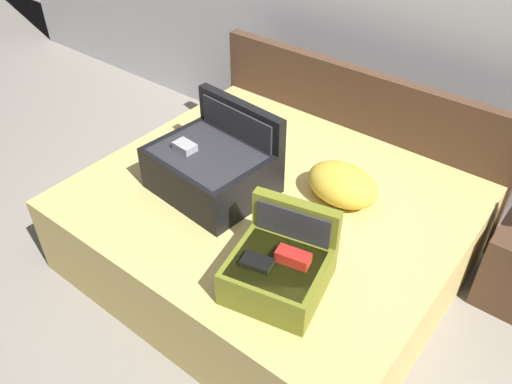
{
  "coord_description": "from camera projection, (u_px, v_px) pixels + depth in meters",
  "views": [
    {
      "loc": [
        1.29,
        -1.37,
        2.27
      ],
      "look_at": [
        0.0,
        0.27,
        0.61
      ],
      "focal_mm": 36.14,
      "sensor_mm": 36.0,
      "label": 1
    }
  ],
  "objects": [
    {
      "name": "headboard",
      "position": [
        353.0,
        133.0,
        3.4
      ],
      "size": [
        2.04,
        0.08,
        0.91
      ],
      "primitive_type": "cube",
      "color": "#4C3323",
      "rests_on": "ground"
    },
    {
      "name": "ground_plane",
      "position": [
        226.0,
        300.0,
        2.88
      ],
      "size": [
        12.0,
        12.0,
        0.0
      ],
      "primitive_type": "plane",
      "color": "gray"
    },
    {
      "name": "hard_case_large",
      "position": [
        212.0,
        166.0,
        2.76
      ],
      "size": [
        0.64,
        0.56,
        0.45
      ],
      "rotation": [
        0.0,
        0.0,
        -0.09
      ],
      "color": "black",
      "rests_on": "bed"
    },
    {
      "name": "pillow_near_headboard",
      "position": [
        342.0,
        184.0,
        2.72
      ],
      "size": [
        0.43,
        0.33,
        0.19
      ],
      "primitive_type": "ellipsoid",
      "rotation": [
        0.0,
        0.0,
        -0.1
      ],
      "color": "gold",
      "rests_on": "bed"
    },
    {
      "name": "bed",
      "position": [
        270.0,
        229.0,
        2.97
      ],
      "size": [
        2.0,
        1.73,
        0.51
      ],
      "primitive_type": "cube",
      "color": "tan",
      "rests_on": "ground"
    },
    {
      "name": "hard_case_medium",
      "position": [
        280.0,
        267.0,
        2.23
      ],
      "size": [
        0.48,
        0.49,
        0.36
      ],
      "rotation": [
        0.0,
        0.0,
        0.22
      ],
      "color": "olive",
      "rests_on": "bed"
    }
  ]
}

